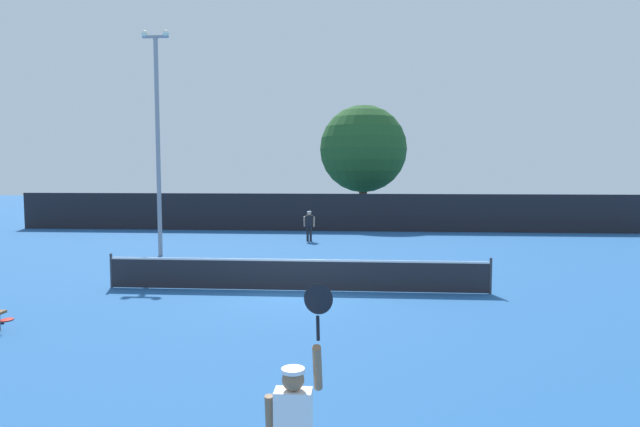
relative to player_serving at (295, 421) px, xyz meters
name	(u,v)px	position (x,y,z in m)	size (l,w,h in m)	color
ground_plane	(296,291)	(-1.26, 10.65, -1.08)	(120.00, 120.00, 0.00)	#235693
tennis_net	(296,274)	(-1.26, 10.65, -0.57)	(11.55, 0.08, 1.07)	#232328
perimeter_fence	(328,212)	(-1.26, 26.90, 0.04)	(38.07, 0.12, 2.24)	black
player_serving	(295,421)	(0.00, 0.00, 0.00)	(0.67, 0.39, 2.47)	white
player_receiving	(309,223)	(-1.94, 22.08, -0.14)	(0.57, 0.23, 1.55)	black
tennis_ball	(295,274)	(-1.57, 13.11, -1.04)	(0.07, 0.07, 0.07)	#CCE033
spare_racket	(6,320)	(-7.85, 6.90, -1.06)	(0.28, 0.52, 0.04)	black
light_pole	(158,131)	(-7.83, 16.96, 4.21)	(1.18, 0.28, 9.41)	gray
large_tree	(363,149)	(0.86, 32.21, 4.03)	(5.99, 5.99, 8.11)	brown
parked_car_near	(234,209)	(-8.83, 34.52, -0.30)	(2.33, 4.38, 1.69)	black
parked_car_mid	(300,208)	(-3.88, 35.54, -0.30)	(2.07, 4.28, 1.69)	red
parked_car_far	(418,210)	(4.87, 33.96, -0.30)	(2.47, 4.42, 1.69)	navy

